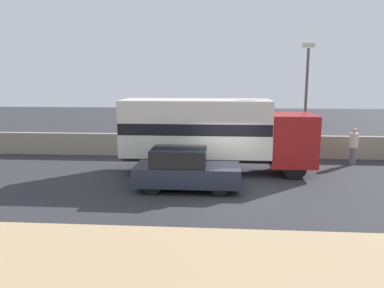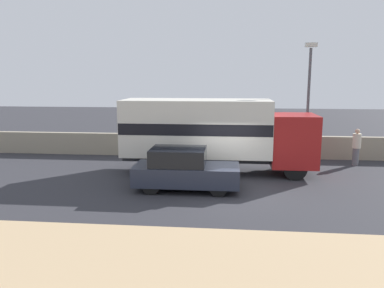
# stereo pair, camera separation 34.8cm
# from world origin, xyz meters

# --- Properties ---
(ground_plane) EXTENTS (80.00, 80.00, 0.00)m
(ground_plane) POSITION_xyz_m (0.00, 0.00, 0.00)
(ground_plane) COLOR #2D2D33
(dirt_shoulder_foreground) EXTENTS (60.00, 6.05, 0.04)m
(dirt_shoulder_foreground) POSITION_xyz_m (0.00, -6.93, 0.02)
(dirt_shoulder_foreground) COLOR tan
(dirt_shoulder_foreground) RESTS_ON ground_plane
(stone_wall_backdrop) EXTENTS (60.00, 0.35, 1.22)m
(stone_wall_backdrop) POSITION_xyz_m (0.00, 6.22, 0.61)
(stone_wall_backdrop) COLOR gray
(stone_wall_backdrop) RESTS_ON ground_plane
(street_lamp) EXTENTS (0.56, 0.28, 5.99)m
(street_lamp) POSITION_xyz_m (4.04, 5.34, 3.53)
(street_lamp) COLOR #4C4C51
(street_lamp) RESTS_ON ground_plane
(box_truck) EXTENTS (8.59, 2.41, 3.33)m
(box_truck) POSITION_xyz_m (-0.64, 2.71, 1.92)
(box_truck) COLOR maroon
(box_truck) RESTS_ON ground_plane
(car_hatchback) EXTENTS (4.04, 1.77, 1.63)m
(car_hatchback) POSITION_xyz_m (-1.60, -0.06, 0.80)
(car_hatchback) COLOR #282D3D
(car_hatchback) RESTS_ON ground_plane
(pedestrian) EXTENTS (0.40, 0.40, 1.82)m
(pedestrian) POSITION_xyz_m (6.39, 4.87, 0.95)
(pedestrian) COLOR slate
(pedestrian) RESTS_ON ground_plane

